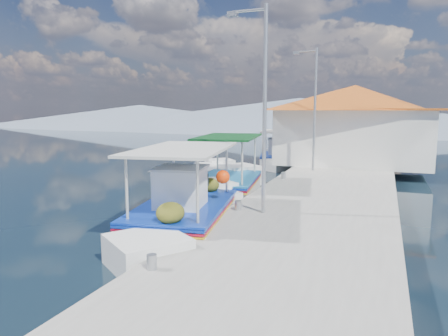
% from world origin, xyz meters
% --- Properties ---
extents(ground, '(160.00, 160.00, 0.00)m').
position_xyz_m(ground, '(0.00, 0.00, 0.00)').
color(ground, black).
rests_on(ground, ground).
extents(quay, '(5.00, 44.00, 0.50)m').
position_xyz_m(quay, '(5.90, 6.00, 0.25)').
color(quay, '#AAA89F').
rests_on(quay, ground).
extents(bollards, '(0.20, 17.20, 0.30)m').
position_xyz_m(bollards, '(3.80, 5.25, 0.65)').
color(bollards, '#A5A8AD').
rests_on(bollards, quay).
extents(main_caique, '(3.38, 8.16, 2.73)m').
position_xyz_m(main_caique, '(2.44, 1.14, 0.53)').
color(main_caique, white).
rests_on(main_caique, ground).
extents(caique_green_canopy, '(2.95, 7.28, 2.76)m').
position_xyz_m(caique_green_canopy, '(2.00, 6.01, 0.41)').
color(caique_green_canopy, white).
rests_on(caique_green_canopy, ground).
extents(caique_blue_hull, '(2.09, 6.37, 1.14)m').
position_xyz_m(caique_blue_hull, '(-0.43, 8.35, 0.31)').
color(caique_blue_hull, white).
rests_on(caique_blue_hull, ground).
extents(caique_far, '(3.06, 6.73, 2.42)m').
position_xyz_m(caique_far, '(1.53, 15.93, 0.45)').
color(caique_far, white).
rests_on(caique_far, ground).
extents(harbor_building, '(10.49, 10.49, 4.40)m').
position_xyz_m(harbor_building, '(6.20, 15.00, 2.78)').
color(harbor_building, white).
rests_on(harbor_building, quay).
extents(lamp_post_near, '(1.21, 0.14, 6.00)m').
position_xyz_m(lamp_post_near, '(4.51, 2.00, 3.85)').
color(lamp_post_near, '#A5A8AD').
rests_on(lamp_post_near, quay).
extents(lamp_post_far, '(1.21, 0.14, 6.00)m').
position_xyz_m(lamp_post_far, '(4.51, 11.00, 3.85)').
color(lamp_post_far, '#A5A8AD').
rests_on(lamp_post_far, quay).
extents(mountain_ridge, '(171.40, 96.00, 5.50)m').
position_xyz_m(mountain_ridge, '(6.54, 56.00, 2.04)').
color(mountain_ridge, slate).
rests_on(mountain_ridge, ground).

